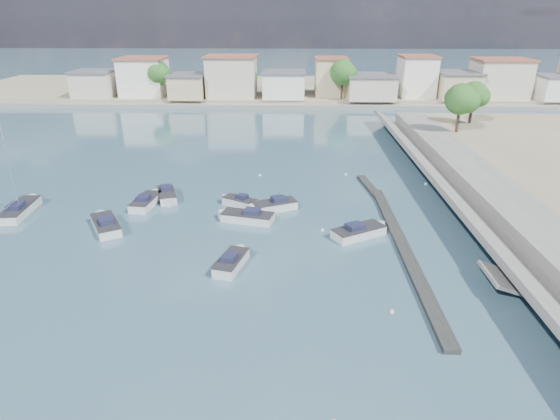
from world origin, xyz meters
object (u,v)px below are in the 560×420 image
motorboat_e (147,201)px  motorboat_c (245,217)px  motorboat_b (232,262)px  motorboat_g (167,196)px  sailboat (21,209)px  motorboat_f (238,202)px  motorboat_a (105,224)px  motorboat_h (361,232)px  motorboat_d (272,206)px

motorboat_e → motorboat_c: bearing=-19.8°
motorboat_b → motorboat_g: same height
motorboat_c → motorboat_e: size_ratio=1.05×
sailboat → motorboat_f: bearing=6.5°
motorboat_a → motorboat_b: same height
motorboat_b → motorboat_h: bearing=27.7°
motorboat_e → motorboat_d: bearing=-4.3°
motorboat_b → motorboat_c: 8.43m
motorboat_b → motorboat_e: same height
motorboat_h → sailboat: bearing=172.4°
motorboat_b → motorboat_f: size_ratio=1.20×
motorboat_b → motorboat_e: (-10.12, 12.13, 0.00)m
motorboat_h → motorboat_g: bearing=156.9°
motorboat_c → motorboat_g: (-8.63, 5.25, 0.00)m
motorboat_c → motorboat_d: same height
motorboat_a → motorboat_g: 8.12m
motorboat_d → motorboat_e: (-12.71, 0.97, 0.00)m
motorboat_b → motorboat_g: 16.09m
motorboat_b → motorboat_h: size_ratio=0.88×
motorboat_b → motorboat_c: same height
motorboat_b → sailboat: 23.88m
motorboat_d → motorboat_h: bearing=-35.1°
motorboat_e → motorboat_f: size_ratio=1.39×
motorboat_f → motorboat_c: bearing=-74.3°
motorboat_e → motorboat_g: bearing=43.0°
motorboat_h → sailboat: size_ratio=0.56×
motorboat_d → motorboat_e: size_ratio=0.94×
motorboat_e → sailboat: sailboat is taller
motorboat_f → motorboat_h: size_ratio=0.74×
motorboat_h → motorboat_d: bearing=144.9°
motorboat_b → motorboat_d: bearing=76.9°
motorboat_e → motorboat_g: (1.66, 1.55, 0.00)m
motorboat_b → sailboat: sailboat is taller
motorboat_d → motorboat_e: 12.75m
motorboat_e → motorboat_a: bearing=-110.9°
motorboat_c → motorboat_g: 10.10m
motorboat_b → motorboat_f: same height
motorboat_b → motorboat_f: 12.27m
motorboat_c → motorboat_g: bearing=148.7°
sailboat → motorboat_b: bearing=-24.3°
motorboat_c → motorboat_f: bearing=105.7°
motorboat_e → motorboat_f: same height
motorboat_c → sailboat: sailboat is taller
sailboat → motorboat_e: bearing=11.1°
motorboat_a → motorboat_e: size_ratio=1.00×
motorboat_c → motorboat_h: (10.39, -2.88, -0.00)m
motorboat_c → motorboat_g: size_ratio=1.13×
motorboat_a → motorboat_d: 15.57m
motorboat_d → sailboat: size_ratio=0.54×
motorboat_a → motorboat_c: 12.59m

